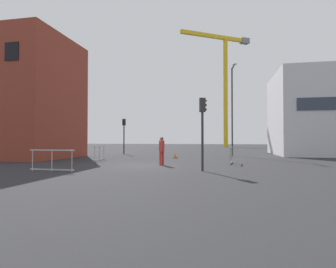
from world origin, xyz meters
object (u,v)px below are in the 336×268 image
traffic_light_island (203,121)px  traffic_cone_on_verge (175,156)px  streetlamp_tall (232,104)px  pedestrian_walking (162,149)px  construction_crane (224,74)px  traffic_light_near (124,130)px

traffic_light_island → traffic_cone_on_verge: size_ratio=7.98×
streetlamp_tall → pedestrian_walking: size_ratio=4.90×
streetlamp_tall → traffic_cone_on_verge: (-4.86, -3.90, -4.76)m
traffic_light_island → traffic_cone_on_verge: (-3.01, 9.38, -2.26)m
construction_crane → traffic_light_island: (-1.14, -45.13, -12.78)m
streetlamp_tall → traffic_cone_on_verge: 7.84m
traffic_cone_on_verge → streetlamp_tall: bearing=38.8°
construction_crane → traffic_light_island: size_ratio=6.40×
traffic_cone_on_verge → traffic_light_island: bearing=-72.2°
pedestrian_walking → traffic_cone_on_verge: size_ratio=3.79×
construction_crane → pedestrian_walking: size_ratio=13.47×
pedestrian_walking → traffic_cone_on_verge: (-0.31, 6.67, -0.80)m
traffic_light_island → pedestrian_walking: traffic_light_island is taller
streetlamp_tall → pedestrian_walking: 12.17m
pedestrian_walking → streetlamp_tall: bearing=66.7°
streetlamp_tall → traffic_cone_on_verge: bearing=-141.2°
streetlamp_tall → construction_crane: bearing=91.3°
traffic_light_near → streetlamp_tall: bearing=-6.0°
traffic_light_near → pedestrian_walking: (6.80, -11.76, -1.54)m
streetlamp_tall → traffic_light_near: bearing=174.0°
construction_crane → pedestrian_walking: bearing=-95.2°
traffic_light_island → traffic_light_near: traffic_light_near is taller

